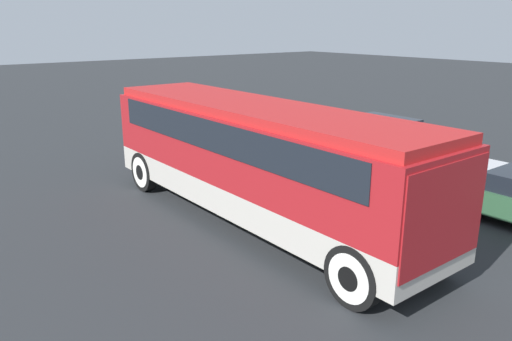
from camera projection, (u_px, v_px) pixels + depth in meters
name	position (u px, v px, depth m)	size (l,w,h in m)	color
ground_plane	(256.00, 221.00, 12.89)	(120.00, 120.00, 0.00)	#26282B
tour_bus	(258.00, 153.00, 12.29)	(10.44, 2.58, 3.04)	#B7B2A8
parked_car_mid	(387.00, 134.00, 20.03)	(4.76, 1.88, 1.30)	silver
parked_car_far	(431.00, 159.00, 16.05)	(4.33, 1.79, 1.44)	#BCBCC1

